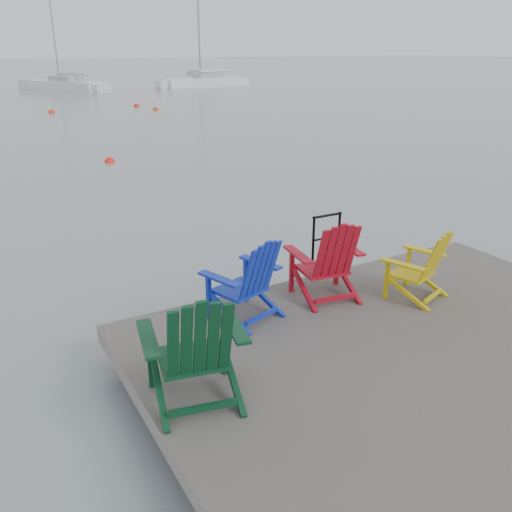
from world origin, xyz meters
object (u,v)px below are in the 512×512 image
sailboat_near (64,86)px  buoy_a (110,162)px  sailboat_mid (199,79)px  buoy_c (137,107)px  sailboat_far (205,83)px  chair_green (195,347)px  buoy_d (156,110)px  handrail (326,239)px  chair_yellow (421,264)px  chair_red (328,259)px  chair_blue (248,278)px  buoy_b (52,113)px

sailboat_near → buoy_a: size_ratio=37.04×
sailboat_mid → buoy_c: sailboat_mid is taller
sailboat_near → sailboat_far: sailboat_near is taller
chair_green → sailboat_far: bearing=76.9°
sailboat_near → buoy_d: size_ratio=35.83×
handrail → buoy_a: (0.13, 12.17, -1.04)m
handrail → chair_yellow: size_ratio=0.96×
chair_red → sailboat_mid: sailboat_mid is taller
chair_yellow → buoy_c: (5.87, 30.47, -0.97)m
chair_blue → sailboat_mid: (21.69, 50.99, -0.66)m
sailboat_mid → buoy_a: 43.09m
buoy_b → buoy_d: 5.99m
handrail → buoy_b: bearing=87.8°
chair_blue → chair_red: bearing=-19.0°
chair_yellow → sailboat_far: sailboat_far is taller
buoy_a → buoy_c: (6.34, 17.07, 0.00)m
buoy_a → buoy_d: bearing=65.2°
handrail → buoy_a: 12.21m
buoy_b → buoy_d: size_ratio=1.14×
buoy_d → chair_yellow: bearing=-102.6°
chair_blue → chair_yellow: chair_blue is taller
chair_green → buoy_d: (9.67, 28.62, -1.08)m
sailboat_mid → buoy_b: (-19.03, -22.12, -0.35)m
buoy_a → buoy_b: (0.94, 16.05, 0.00)m
chair_green → sailboat_far: (20.86, 46.19, -0.73)m
buoy_b → buoy_c: 5.49m
handrail → chair_red: bearing=-124.5°
handrail → chair_green: bearing=-146.1°
chair_red → sailboat_far: size_ratio=0.09×
handrail → buoy_a: size_ratio=2.68×
chair_blue → buoy_b: 29.00m
buoy_b → handrail: bearing=-92.2°
sailboat_near → sailboat_mid: 15.41m
handrail → sailboat_far: sailboat_far is taller
chair_blue → chair_red: 1.15m
buoy_a → buoy_b: buoy_b is taller
chair_yellow → buoy_a: size_ratio=2.78×
chair_red → sailboat_near: size_ratio=0.09×
handrail → chair_red: (-0.45, -0.66, 0.00)m
chair_green → chair_blue: bearing=57.1°
sailboat_far → sailboat_near: bearing=74.4°
chair_blue → sailboat_mid: sailboat_mid is taller
sailboat_mid → buoy_b: 29.18m
chair_green → chair_yellow: size_ratio=1.23×
buoy_b → buoy_d: buoy_b is taller
buoy_a → buoy_c: size_ratio=0.89×
handrail → sailboat_near: bearing=83.5°
sailboat_far → buoy_a: bearing=143.5°
handrail → chair_blue: size_ratio=0.88×
sailboat_mid → sailboat_far: size_ratio=1.19×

